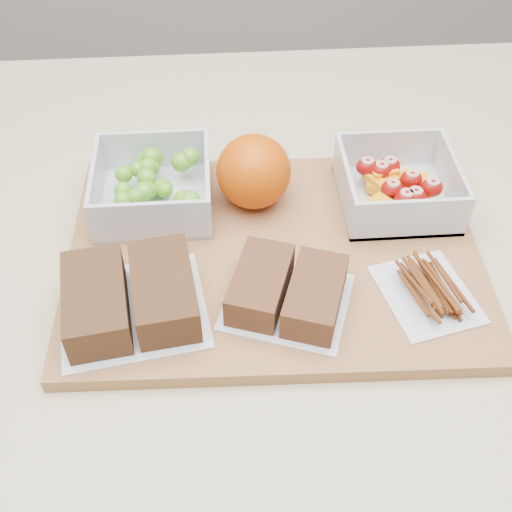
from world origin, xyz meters
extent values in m
cube|color=beige|center=(0.00, 0.00, 0.45)|extent=(1.20, 0.90, 0.90)
cube|color=#A16C42|center=(0.02, 0.02, 0.91)|extent=(0.43, 0.31, 0.02)
cube|color=silver|center=(-0.11, 0.10, 0.92)|extent=(0.12, 0.12, 0.00)
cube|color=silver|center=(-0.11, 0.16, 0.94)|extent=(0.12, 0.00, 0.05)
cube|color=silver|center=(-0.11, 0.04, 0.94)|extent=(0.12, 0.00, 0.05)
cube|color=silver|center=(-0.05, 0.10, 0.94)|extent=(0.00, 0.11, 0.05)
cube|color=silver|center=(-0.17, 0.10, 0.94)|extent=(0.00, 0.11, 0.05)
sphere|color=#59A522|center=(-0.12, 0.09, 0.94)|extent=(0.02, 0.02, 0.02)
sphere|color=#59A522|center=(-0.14, 0.09, 0.94)|extent=(0.02, 0.02, 0.02)
sphere|color=#59A522|center=(-0.11, 0.12, 0.95)|extent=(0.02, 0.02, 0.02)
sphere|color=#59A522|center=(-0.10, 0.10, 0.93)|extent=(0.02, 0.02, 0.02)
sphere|color=#59A522|center=(-0.14, 0.12, 0.95)|extent=(0.02, 0.02, 0.02)
sphere|color=#59A522|center=(-0.11, 0.10, 0.94)|extent=(0.02, 0.02, 0.02)
sphere|color=#59A522|center=(-0.12, 0.12, 0.95)|extent=(0.02, 0.02, 0.02)
sphere|color=#59A522|center=(-0.07, 0.06, 0.95)|extent=(0.02, 0.02, 0.02)
sphere|color=#59A522|center=(-0.08, 0.13, 0.95)|extent=(0.02, 0.02, 0.02)
sphere|color=#59A522|center=(-0.11, 0.14, 0.95)|extent=(0.02, 0.02, 0.02)
sphere|color=#59A522|center=(-0.14, 0.07, 0.94)|extent=(0.02, 0.02, 0.02)
sphere|color=#59A522|center=(-0.07, 0.14, 0.95)|extent=(0.02, 0.02, 0.02)
sphere|color=#59A522|center=(-0.10, 0.06, 0.94)|extent=(0.02, 0.02, 0.02)
sphere|color=#59A522|center=(-0.11, 0.13, 0.94)|extent=(0.02, 0.02, 0.02)
sphere|color=#59A522|center=(-0.11, 0.11, 0.94)|extent=(0.02, 0.02, 0.02)
sphere|color=#59A522|center=(-0.11, 0.14, 0.95)|extent=(0.02, 0.02, 0.02)
sphere|color=#59A522|center=(-0.07, 0.06, 0.95)|extent=(0.02, 0.02, 0.02)
sphere|color=#59A522|center=(-0.06, 0.06, 0.93)|extent=(0.02, 0.02, 0.02)
sphere|color=#59A522|center=(-0.12, 0.12, 0.94)|extent=(0.02, 0.02, 0.02)
sphere|color=#59A522|center=(-0.12, 0.08, 0.94)|extent=(0.02, 0.02, 0.02)
sphere|color=#59A522|center=(-0.12, 0.14, 0.94)|extent=(0.02, 0.02, 0.02)
sphere|color=#59A522|center=(-0.09, 0.08, 0.95)|extent=(0.02, 0.02, 0.02)
sphere|color=#59A522|center=(-0.12, 0.09, 0.94)|extent=(0.02, 0.02, 0.02)
cube|color=silver|center=(0.16, 0.09, 0.92)|extent=(0.12, 0.12, 0.00)
cube|color=silver|center=(0.16, 0.14, 0.94)|extent=(0.12, 0.00, 0.05)
cube|color=silver|center=(0.16, 0.03, 0.94)|extent=(0.12, 0.00, 0.05)
cube|color=silver|center=(0.22, 0.09, 0.94)|extent=(0.00, 0.11, 0.05)
cube|color=silver|center=(0.10, 0.09, 0.94)|extent=(0.00, 0.11, 0.05)
cube|color=orange|center=(0.16, 0.07, 0.93)|extent=(0.03, 0.04, 0.01)
cube|color=orange|center=(0.15, 0.11, 0.93)|extent=(0.04, 0.05, 0.01)
cube|color=orange|center=(0.17, 0.09, 0.93)|extent=(0.04, 0.05, 0.01)
cube|color=orange|center=(0.18, 0.10, 0.93)|extent=(0.04, 0.04, 0.01)
cube|color=orange|center=(0.14, 0.10, 0.94)|extent=(0.04, 0.04, 0.01)
cube|color=orange|center=(0.14, 0.11, 0.94)|extent=(0.03, 0.03, 0.01)
cube|color=orange|center=(0.13, 0.05, 0.94)|extent=(0.04, 0.04, 0.01)
cube|color=orange|center=(0.17, 0.06, 0.93)|extent=(0.03, 0.03, 0.01)
cube|color=orange|center=(0.14, 0.09, 0.93)|extent=(0.04, 0.04, 0.01)
ellipsoid|color=#970E07|center=(0.17, 0.09, 0.95)|extent=(0.02, 0.02, 0.02)
ellipsoid|color=#970E07|center=(0.17, 0.06, 0.95)|extent=(0.02, 0.02, 0.02)
ellipsoid|color=#970E07|center=(0.13, 0.11, 0.95)|extent=(0.02, 0.02, 0.02)
ellipsoid|color=#970E07|center=(0.19, 0.07, 0.95)|extent=(0.02, 0.02, 0.02)
ellipsoid|color=#970E07|center=(0.14, 0.10, 0.95)|extent=(0.02, 0.02, 0.02)
ellipsoid|color=#970E07|center=(0.16, 0.05, 0.95)|extent=(0.02, 0.02, 0.02)
ellipsoid|color=#970E07|center=(0.15, 0.07, 0.95)|extent=(0.02, 0.02, 0.02)
ellipsoid|color=#970E07|center=(0.15, 0.11, 0.95)|extent=(0.02, 0.02, 0.02)
sphere|color=#D04E04|center=(0.00, 0.10, 0.96)|extent=(0.08, 0.08, 0.08)
cube|color=silver|center=(-0.12, -0.05, 0.92)|extent=(0.15, 0.14, 0.00)
cube|color=#4F301B|center=(-0.15, -0.06, 0.94)|extent=(0.07, 0.11, 0.04)
cube|color=#4F301B|center=(-0.09, -0.05, 0.94)|extent=(0.07, 0.11, 0.04)
cube|color=silver|center=(0.02, -0.05, 0.92)|extent=(0.14, 0.13, 0.00)
cube|color=brown|center=(0.00, -0.04, 0.93)|extent=(0.07, 0.10, 0.03)
cube|color=brown|center=(0.05, -0.06, 0.93)|extent=(0.07, 0.10, 0.03)
cube|color=silver|center=(0.16, -0.05, 0.92)|extent=(0.10, 0.11, 0.00)
camera|label=1|loc=(-0.03, -0.44, 1.39)|focal=45.00mm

